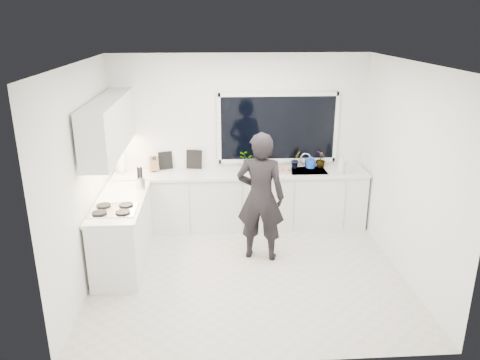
{
  "coord_description": "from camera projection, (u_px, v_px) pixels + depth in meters",
  "views": [
    {
      "loc": [
        -0.46,
        -5.46,
        3.17
      ],
      "look_at": [
        -0.08,
        0.4,
        1.15
      ],
      "focal_mm": 35.0,
      "sensor_mm": 36.0,
      "label": 1
    }
  ],
  "objects": [
    {
      "name": "paper_towel_roll",
      "position": [
        121.0,
        164.0,
        7.22
      ],
      "size": [
        0.14,
        0.14,
        0.26
      ],
      "primitive_type": "cylinder",
      "rotation": [
        0.0,
        0.0,
        0.39
      ],
      "color": "white",
      "rests_on": "countertop_back"
    },
    {
      "name": "upper_cabinets",
      "position": [
        109.0,
        125.0,
        6.16
      ],
      "size": [
        0.34,
        2.1,
        0.7
      ],
      "primitive_type": "cube",
      "color": "white",
      "rests_on": "wall_left"
    },
    {
      "name": "ceiling",
      "position": [
        250.0,
        62.0,
        5.33
      ],
      "size": [
        4.0,
        3.5,
        0.02
      ],
      "primitive_type": "cube",
      "color": "white",
      "rests_on": "wall_back"
    },
    {
      "name": "countertop_back",
      "position": [
        241.0,
        173.0,
        7.27
      ],
      "size": [
        3.94,
        0.62,
        0.04
      ],
      "primitive_type": "cube",
      "color": "silver",
      "rests_on": "base_cabinets_back"
    },
    {
      "name": "utensil_crock",
      "position": [
        140.0,
        183.0,
        6.55
      ],
      "size": [
        0.16,
        0.16,
        0.16
      ],
      "primitive_type": "cylinder",
      "rotation": [
        0.0,
        0.0,
        0.28
      ],
      "color": "silver",
      "rests_on": "countertop_left"
    },
    {
      "name": "sink",
      "position": [
        307.0,
        174.0,
        7.36
      ],
      "size": [
        0.58,
        0.42,
        0.14
      ],
      "primitive_type": "cube",
      "color": "silver",
      "rests_on": "countertop_back"
    },
    {
      "name": "watering_can",
      "position": [
        310.0,
        164.0,
        7.47
      ],
      "size": [
        0.16,
        0.16,
        0.13
      ],
      "primitive_type": "cylinder",
      "rotation": [
        0.0,
        0.0,
        -0.18
      ],
      "color": "blue",
      "rests_on": "countertop_back"
    },
    {
      "name": "wall_left",
      "position": [
        83.0,
        178.0,
        5.65
      ],
      "size": [
        0.02,
        3.5,
        2.7
      ],
      "primitive_type": "cube",
      "color": "white",
      "rests_on": "ground"
    },
    {
      "name": "knife_block",
      "position": [
        154.0,
        164.0,
        7.29
      ],
      "size": [
        0.16,
        0.14,
        0.22
      ],
      "primitive_type": "cube",
      "rotation": [
        0.0,
        0.0,
        0.42
      ],
      "color": "#A4724C",
      "rests_on": "countertop_back"
    },
    {
      "name": "pizza",
      "position": [
        276.0,
        170.0,
        7.27
      ],
      "size": [
        0.47,
        0.36,
        0.01
      ],
      "primitive_type": "cube",
      "rotation": [
        0.0,
        0.0,
        -0.13
      ],
      "color": "#BB3519",
      "rests_on": "pizza_tray"
    },
    {
      "name": "faucet",
      "position": [
        305.0,
        160.0,
        7.49
      ],
      "size": [
        0.03,
        0.03,
        0.22
      ],
      "primitive_type": "cylinder",
      "color": "silver",
      "rests_on": "countertop_back"
    },
    {
      "name": "herb_plants",
      "position": [
        274.0,
        160.0,
        7.41
      ],
      "size": [
        1.4,
        0.26,
        0.32
      ],
      "color": "#26662D",
      "rests_on": "countertop_back"
    },
    {
      "name": "soap_bottles",
      "position": [
        343.0,
        164.0,
        7.18
      ],
      "size": [
        0.22,
        0.16,
        0.32
      ],
      "color": "#D8BF66",
      "rests_on": "countertop_back"
    },
    {
      "name": "wall_back",
      "position": [
        240.0,
        140.0,
        7.43
      ],
      "size": [
        4.0,
        0.02,
        2.7
      ],
      "primitive_type": "cube",
      "color": "white",
      "rests_on": "ground"
    },
    {
      "name": "pizza_tray",
      "position": [
        276.0,
        171.0,
        7.28
      ],
      "size": [
        0.52,
        0.41,
        0.03
      ],
      "primitive_type": "cube",
      "rotation": [
        0.0,
        0.0,
        -0.13
      ],
      "color": "silver",
      "rests_on": "countertop_back"
    },
    {
      "name": "picture_frame_small",
      "position": [
        194.0,
        159.0,
        7.41
      ],
      "size": [
        0.25,
        0.07,
        0.3
      ],
      "primitive_type": "cube",
      "rotation": [
        0.0,
        0.0,
        -0.2
      ],
      "color": "black",
      "rests_on": "countertop_back"
    },
    {
      "name": "base_cabinets_left",
      "position": [
        123.0,
        233.0,
        6.29
      ],
      "size": [
        0.58,
        1.6,
        0.88
      ],
      "primitive_type": "cube",
      "color": "white",
      "rests_on": "floor"
    },
    {
      "name": "window",
      "position": [
        278.0,
        128.0,
        7.37
      ],
      "size": [
        1.8,
        0.02,
        1.0
      ],
      "primitive_type": "cube",
      "color": "black",
      "rests_on": "wall_back"
    },
    {
      "name": "stovetop",
      "position": [
        113.0,
        209.0,
        5.8
      ],
      "size": [
        0.56,
        0.48,
        0.03
      ],
      "primitive_type": "cube",
      "color": "black",
      "rests_on": "countertop_left"
    },
    {
      "name": "picture_frame_large",
      "position": [
        165.0,
        160.0,
        7.39
      ],
      "size": [
        0.22,
        0.08,
        0.28
      ],
      "primitive_type": "cube",
      "rotation": [
        0.0,
        0.0,
        0.3
      ],
      "color": "black",
      "rests_on": "countertop_back"
    },
    {
      "name": "person",
      "position": [
        261.0,
        197.0,
        6.31
      ],
      "size": [
        0.74,
        0.58,
        1.8
      ],
      "primitive_type": "imported",
      "rotation": [
        0.0,
        0.0,
        2.89
      ],
      "color": "black",
      "rests_on": "floor"
    },
    {
      "name": "wall_right",
      "position": [
        408.0,
        172.0,
        5.89
      ],
      "size": [
        0.02,
        3.5,
        2.7
      ],
      "primitive_type": "cube",
      "color": "white",
      "rests_on": "ground"
    },
    {
      "name": "countertop_left",
      "position": [
        120.0,
        202.0,
        6.14
      ],
      "size": [
        0.62,
        1.6,
        0.04
      ],
      "primitive_type": "cube",
      "color": "silver",
      "rests_on": "base_cabinets_left"
    },
    {
      "name": "floor",
      "position": [
        248.0,
        272.0,
        6.21
      ],
      "size": [
        4.0,
        3.5,
        0.02
      ],
      "primitive_type": "cube",
      "color": "beige",
      "rests_on": "ground"
    },
    {
      "name": "base_cabinets_back",
      "position": [
        241.0,
        201.0,
        7.43
      ],
      "size": [
        3.92,
        0.58,
        0.88
      ],
      "primitive_type": "cube",
      "color": "white",
      "rests_on": "floor"
    }
  ]
}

